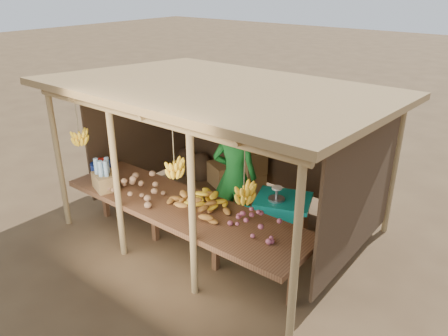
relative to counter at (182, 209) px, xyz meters
The scene contains 13 objects.
ground 1.20m from the counter, 90.00° to the left, with size 60.00×60.00×0.00m, color brown.
stall_structure 1.47m from the counter, 90.31° to the left, with size 4.70×3.50×2.43m.
counter is the anchor object (origin of this frame).
potato_heap 0.81m from the counter, 169.09° to the right, with size 0.87×0.52×0.36m, color #9F7552, non-canonical shape.
sweet_potato_heap 0.32m from the counter, ahead, with size 0.86×0.52×0.35m, color #B8782F, non-canonical shape.
onion_heap 1.19m from the counter, ahead, with size 0.70×0.42×0.35m, color #A85164, non-canonical shape.
banana_pile 0.43m from the counter, 29.47° to the left, with size 0.59×0.36×0.35m, color yellow, non-canonical shape.
tomato_basin 1.91m from the counter, behind, with size 0.36×0.36×0.19m.
bottle_box 1.34m from the counter, 165.90° to the right, with size 0.47×0.42×0.49m.
vendor 1.01m from the counter, 78.93° to the left, with size 0.69×0.45×1.90m, color #186D25.
tarp_crate 1.55m from the counter, 51.49° to the left, with size 0.99×0.92×0.95m.
carton_stack 2.25m from the counter, 104.73° to the left, with size 1.28×0.61×0.88m.
burlap_sacks 2.81m from the counter, 129.14° to the left, with size 0.90×0.47×0.64m.
Camera 1 is at (3.80, -4.83, 3.75)m, focal length 35.00 mm.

